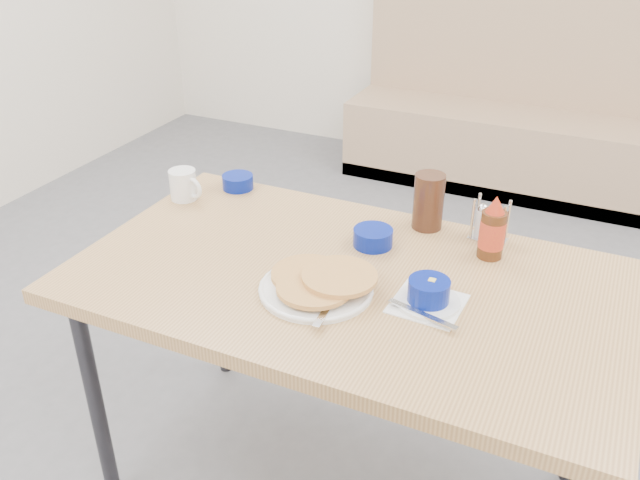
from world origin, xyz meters
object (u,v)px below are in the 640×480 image
at_px(creamer_bowl, 238,182).
at_px(amber_tumbler, 429,201).
at_px(booth_bench, 517,125).
at_px(syrup_bottle, 492,231).
at_px(pancake_plate, 319,284).
at_px(butter_bowl, 373,238).
at_px(dining_table, 347,296).
at_px(grits_setting, 428,294).
at_px(coffee_mug, 184,185).
at_px(condiment_caddy, 489,226).

height_order(creamer_bowl, amber_tumbler, amber_tumbler).
height_order(booth_bench, amber_tumbler, booth_bench).
bearing_deg(amber_tumbler, syrup_bottle, -24.39).
xyz_separation_m(pancake_plate, syrup_bottle, (0.34, 0.34, 0.06)).
xyz_separation_m(booth_bench, butter_bowl, (0.00, -2.36, 0.43)).
bearing_deg(dining_table, creamer_bowl, 147.21).
bearing_deg(syrup_bottle, creamer_bowl, 173.74).
distance_m(grits_setting, syrup_bottle, 0.30).
bearing_deg(coffee_mug, pancake_plate, -26.43).
bearing_deg(dining_table, condiment_caddy, 50.68).
bearing_deg(condiment_caddy, butter_bowl, -142.72).
xyz_separation_m(dining_table, condiment_caddy, (0.28, 0.34, 0.10)).
bearing_deg(creamer_bowl, dining_table, -32.79).
relative_size(pancake_plate, condiment_caddy, 2.41).
distance_m(coffee_mug, amber_tumbler, 0.75).
height_order(coffee_mug, syrup_bottle, syrup_bottle).
xyz_separation_m(creamer_bowl, condiment_caddy, (0.81, 0.00, 0.02)).
distance_m(dining_table, amber_tumbler, 0.38).
bearing_deg(amber_tumbler, condiment_caddy, 0.00).
bearing_deg(booth_bench, creamer_bowl, -103.52).
relative_size(pancake_plate, creamer_bowl, 2.96).
bearing_deg(creamer_bowl, syrup_bottle, -6.26).
bearing_deg(amber_tumbler, coffee_mug, -169.43).
height_order(grits_setting, butter_bowl, grits_setting).
relative_size(creamer_bowl, syrup_bottle, 0.56).
height_order(booth_bench, dining_table, booth_bench).
bearing_deg(coffee_mug, condiment_caddy, 8.56).
xyz_separation_m(dining_table, pancake_plate, (-0.04, -0.10, 0.08)).
relative_size(condiment_caddy, syrup_bottle, 0.69).
relative_size(coffee_mug, syrup_bottle, 0.69).
bearing_deg(condiment_caddy, syrup_bottle, -68.60).
distance_m(booth_bench, amber_tumbler, 2.25).
relative_size(pancake_plate, syrup_bottle, 1.67).
bearing_deg(coffee_mug, dining_table, -17.65).
xyz_separation_m(coffee_mug, amber_tumbler, (0.74, 0.14, 0.03)).
relative_size(grits_setting, condiment_caddy, 1.48).
height_order(booth_bench, grits_setting, booth_bench).
bearing_deg(coffee_mug, butter_bowl, -2.58).
bearing_deg(creamer_bowl, butter_bowl, -17.47).
relative_size(creamer_bowl, butter_bowl, 0.92).
distance_m(dining_table, creamer_bowl, 0.63).
height_order(booth_bench, pancake_plate, booth_bench).
relative_size(dining_table, coffee_mug, 11.51).
distance_m(creamer_bowl, condiment_caddy, 0.81).
distance_m(dining_table, grits_setting, 0.24).
bearing_deg(dining_table, syrup_bottle, 39.41).
distance_m(dining_table, butter_bowl, 0.19).
relative_size(grits_setting, butter_bowl, 1.66).
bearing_deg(butter_bowl, amber_tumbler, 58.64).
xyz_separation_m(butter_bowl, amber_tumbler, (0.10, 0.17, 0.06)).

